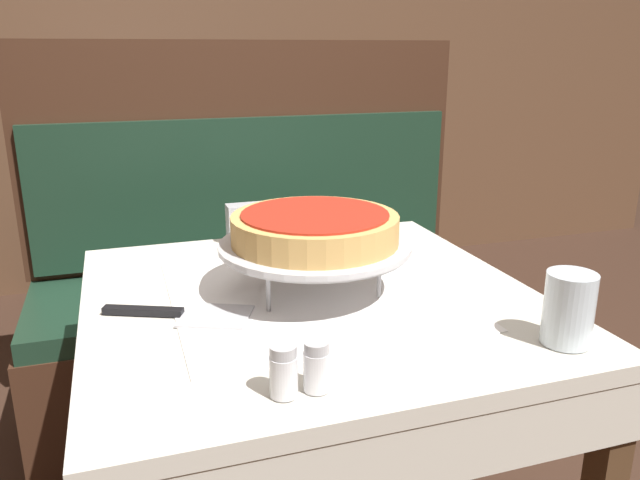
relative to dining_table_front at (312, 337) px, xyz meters
The scene contains 12 objects.
dining_table_front is the anchor object (origin of this frame).
dining_table_rear 1.75m from the dining_table_front, 98.76° to the left, with size 0.60×0.60×0.73m.
booth_bench 0.82m from the dining_table_front, 84.03° to the left, with size 1.41×0.51×1.20m.
back_wall_panel 2.27m from the dining_table_front, 90.00° to the left, with size 6.00×0.04×2.40m, color brown.
pizza_pan_stand 0.18m from the dining_table_front, 34.60° to the left, with size 0.36×0.36×0.10m.
deep_dish_pizza 0.22m from the dining_table_front, 34.60° to the left, with size 0.31×0.31×0.06m.
pizza_server 0.26m from the dining_table_front, behind, with size 0.26×0.16×0.01m.
water_glass_near 0.47m from the dining_table_front, 45.23° to the right, with size 0.08×0.08×0.12m.
salt_shaker 0.38m from the dining_table_front, 113.31° to the right, with size 0.04×0.04×0.07m.
pepper_shaker 0.37m from the dining_table_front, 106.35° to the right, with size 0.04×0.04×0.07m.
napkin_holder 0.40m from the dining_table_front, 96.51° to the left, with size 0.10×0.05×0.09m.
condiment_caddy 1.80m from the dining_table_front, 101.11° to the left, with size 0.11×0.11×0.17m.
Camera 1 is at (-0.33, -1.04, 1.18)m, focal length 35.00 mm.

